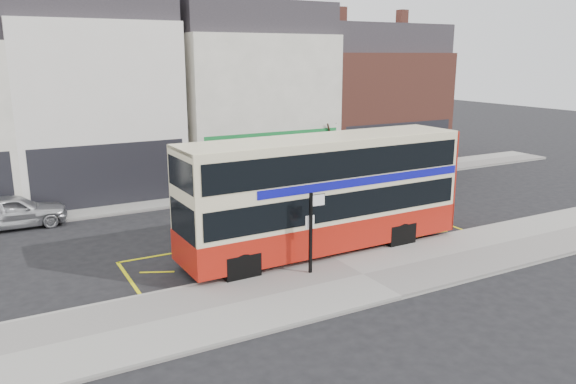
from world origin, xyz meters
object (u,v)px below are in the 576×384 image
car_silver (13,211)px  car_grey (239,188)px  bus_stop_post (312,225)px  street_tree_right (323,130)px  car_white (362,175)px  double_decker_bus (324,193)px

car_silver → car_grey: (10.55, -0.50, -0.05)m
bus_stop_post → street_tree_right: street_tree_right is taller
bus_stop_post → car_white: size_ratio=0.63×
car_grey → street_tree_right: 7.36m
car_silver → car_white: car_silver is taller
car_white → street_tree_right: street_tree_right is taller
bus_stop_post → car_white: 14.01m
double_decker_bus → car_silver: (-10.26, 9.10, -1.59)m
double_decker_bus → car_grey: 8.76m
street_tree_right → double_decker_bus: bearing=-122.1°
double_decker_bus → car_white: bearing=45.4°
double_decker_bus → car_grey: double_decker_bus is taller
car_grey → car_white: bearing=-100.4°
car_white → street_tree_right: size_ratio=1.00×
bus_stop_post → street_tree_right: size_ratio=0.63×
car_silver → car_grey: 10.56m
car_silver → car_white: (18.10, -0.80, -0.10)m
street_tree_right → car_grey: bearing=-160.3°
car_silver → car_white: bearing=-91.1°
car_silver → car_grey: size_ratio=1.04×
double_decker_bus → bus_stop_post: double_decker_bus is taller
bus_stop_post → car_white: bearing=48.8°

